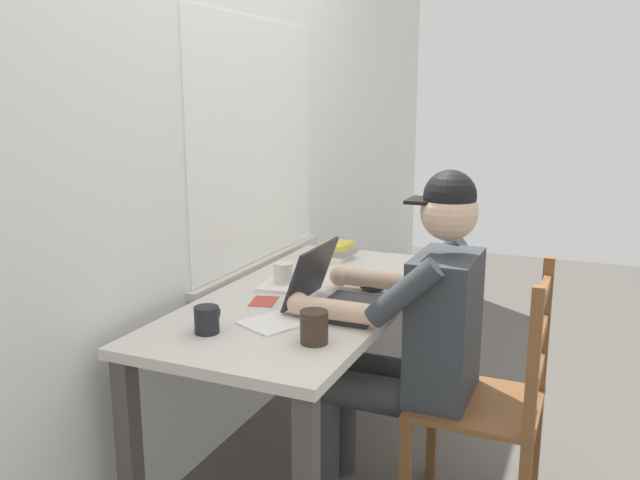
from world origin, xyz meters
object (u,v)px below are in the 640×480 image
object	(u,v)px
laptop	(335,294)
landscape_photo_print	(264,301)
computer_mouse	(372,287)
seated_person	(415,328)
coffee_mug_white	(284,275)
wooden_chair	(493,401)
coffee_mug_spare	(207,319)
book_stack_main	(336,251)
coffee_mug_dark	(314,327)
desk	(311,316)

from	to	relation	value
laptop	landscape_photo_print	world-z (taller)	laptop
laptop	computer_mouse	size ratio (longest dim) A/B	3.30
seated_person	coffee_mug_white	bearing A→B (deg)	77.00
seated_person	coffee_mug_white	size ratio (longest dim) A/B	10.72
landscape_photo_print	wooden_chair	bearing A→B (deg)	-99.30
coffee_mug_spare	book_stack_main	world-z (taller)	coffee_mug_spare
laptop	coffee_mug_white	world-z (taller)	laptop
seated_person	laptop	xyz separation A→B (m)	(-0.04, 0.28, 0.10)
landscape_photo_print	book_stack_main	bearing A→B (deg)	-14.79
computer_mouse	landscape_photo_print	size ratio (longest dim) A/B	0.77
coffee_mug_white	book_stack_main	world-z (taller)	coffee_mug_white
computer_mouse	coffee_mug_dark	world-z (taller)	coffee_mug_dark
seated_person	coffee_mug_dark	size ratio (longest dim) A/B	9.83
computer_mouse	laptop	bearing A→B (deg)	167.62
book_stack_main	coffee_mug_white	bearing A→B (deg)	177.25
desk	coffee_mug_white	xyz separation A→B (m)	(0.05, 0.14, 0.14)
seated_person	computer_mouse	xyz separation A→B (m)	(0.21, 0.23, 0.07)
desk	landscape_photo_print	world-z (taller)	landscape_photo_print
desk	landscape_photo_print	distance (m)	0.22
computer_mouse	coffee_mug_spare	xyz separation A→B (m)	(-0.64, 0.34, 0.03)
coffee_mug_dark	seated_person	bearing A→B (deg)	-29.29
laptop	coffee_mug_white	distance (m)	0.34
coffee_mug_white	desk	bearing A→B (deg)	-110.52
landscape_photo_print	desk	bearing A→B (deg)	-51.44
desk	computer_mouse	size ratio (longest dim) A/B	15.24
laptop	book_stack_main	distance (m)	0.72
laptop	computer_mouse	bearing A→B (deg)	-12.38
desk	coffee_mug_dark	distance (m)	0.53
desk	seated_person	size ratio (longest dim) A/B	1.24
laptop	coffee_mug_spare	distance (m)	0.48
desk	laptop	distance (m)	0.24
coffee_mug_white	landscape_photo_print	xyz separation A→B (m)	(-0.21, -0.02, -0.05)
coffee_mug_dark	desk	bearing A→B (deg)	25.54
desk	book_stack_main	world-z (taller)	book_stack_main
coffee_mug_dark	book_stack_main	bearing A→B (deg)	18.38
wooden_chair	coffee_mug_spare	world-z (taller)	wooden_chair
seated_person	coffee_mug_spare	world-z (taller)	seated_person
seated_person	coffee_mug_spare	size ratio (longest dim) A/B	10.47
coffee_mug_white	coffee_mug_dark	distance (m)	0.62
desk	landscape_photo_print	size ratio (longest dim) A/B	11.73
wooden_chair	laptop	xyz separation A→B (m)	(-0.04, 0.56, 0.32)
laptop	coffee_mug_dark	xyz separation A→B (m)	(-0.34, -0.07, -0.00)
coffee_mug_spare	book_stack_main	size ratio (longest dim) A/B	0.58
desk	laptop	bearing A→B (deg)	-129.50
coffee_mug_white	landscape_photo_print	size ratio (longest dim) A/B	0.88
coffee_mug_spare	landscape_photo_print	world-z (taller)	coffee_mug_spare
desk	wooden_chair	world-z (taller)	wooden_chair
coffee_mug_white	coffee_mug_dark	xyz separation A→B (m)	(-0.51, -0.36, 0.00)
wooden_chair	coffee_mug_dark	xyz separation A→B (m)	(-0.38, 0.49, 0.32)
seated_person	computer_mouse	bearing A→B (deg)	47.90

